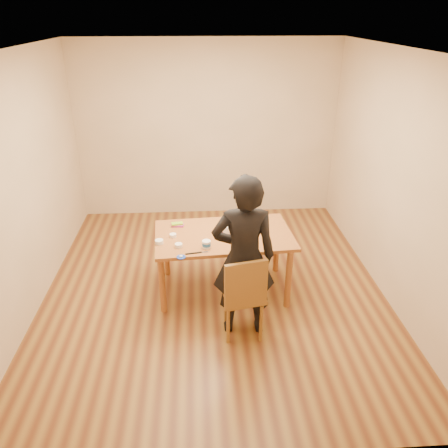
{
  "coord_description": "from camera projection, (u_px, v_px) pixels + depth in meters",
  "views": [
    {
      "loc": [
        -0.16,
        -4.42,
        3.04
      ],
      "look_at": [
        0.12,
        -0.09,
        0.9
      ],
      "focal_mm": 35.0,
      "sensor_mm": 36.0,
      "label": 1
    }
  ],
  "objects": [
    {
      "name": "room_shell",
      "position": [
        212.0,
        173.0,
        5.01
      ],
      "size": [
        4.0,
        4.5,
        2.7
      ],
      "color": "#5E2F17",
      "rests_on": "ground"
    },
    {
      "name": "dining_table",
      "position": [
        224.0,
        235.0,
        4.95
      ],
      "size": [
        1.6,
        1.02,
        0.04
      ],
      "primitive_type": "cube",
      "rotation": [
        0.0,
        0.0,
        0.07
      ],
      "color": "brown",
      "rests_on": "floor"
    },
    {
      "name": "dining_chair",
      "position": [
        243.0,
        295.0,
        4.39
      ],
      "size": [
        0.46,
        0.46,
        0.04
      ],
      "primitive_type": "cube",
      "rotation": [
        0.0,
        0.0,
        0.21
      ],
      "color": "brown",
      "rests_on": "floor"
    },
    {
      "name": "cake_plate",
      "position": [
        233.0,
        232.0,
        4.97
      ],
      "size": [
        0.28,
        0.28,
        0.02
      ],
      "primitive_type": "cylinder",
      "color": "#B90C27",
      "rests_on": "dining_table"
    },
    {
      "name": "cake",
      "position": [
        233.0,
        228.0,
        4.95
      ],
      "size": [
        0.25,
        0.25,
        0.08
      ],
      "primitive_type": "cylinder",
      "color": "white",
      "rests_on": "cake_plate"
    },
    {
      "name": "frosting_dome",
      "position": [
        233.0,
        224.0,
        4.93
      ],
      "size": [
        0.24,
        0.24,
        0.03
      ],
      "primitive_type": "ellipsoid",
      "color": "white",
      "rests_on": "cake"
    },
    {
      "name": "frosting_tub",
      "position": [
        206.0,
        244.0,
        4.65
      ],
      "size": [
        0.09,
        0.09,
        0.08
      ],
      "primitive_type": "cylinder",
      "color": "white",
      "rests_on": "dining_table"
    },
    {
      "name": "frosting_lid",
      "position": [
        181.0,
        257.0,
        4.48
      ],
      "size": [
        0.1,
        0.1,
        0.01
      ],
      "primitive_type": "cylinder",
      "color": "#1937A6",
      "rests_on": "dining_table"
    },
    {
      "name": "frosting_dollop",
      "position": [
        181.0,
        256.0,
        4.47
      ],
      "size": [
        0.04,
        0.04,
        0.02
      ],
      "primitive_type": "ellipsoid",
      "color": "white",
      "rests_on": "frosting_lid"
    },
    {
      "name": "ramekin_green",
      "position": [
        179.0,
        245.0,
        4.67
      ],
      "size": [
        0.08,
        0.08,
        0.04
      ],
      "primitive_type": "cylinder",
      "color": "white",
      "rests_on": "dining_table"
    },
    {
      "name": "ramekin_yellow",
      "position": [
        173.0,
        235.0,
        4.88
      ],
      "size": [
        0.08,
        0.08,
        0.04
      ],
      "primitive_type": "cylinder",
      "color": "white",
      "rests_on": "dining_table"
    },
    {
      "name": "ramekin_multi",
      "position": [
        159.0,
        242.0,
        4.73
      ],
      "size": [
        0.09,
        0.09,
        0.04
      ],
      "primitive_type": "cylinder",
      "color": "white",
      "rests_on": "dining_table"
    },
    {
      "name": "candy_box_pink",
      "position": [
        178.0,
        225.0,
        5.12
      ],
      "size": [
        0.14,
        0.08,
        0.02
      ],
      "primitive_type": "cube",
      "rotation": [
        0.0,
        0.0,
        -0.09
      ],
      "color": "#E8368F",
      "rests_on": "dining_table"
    },
    {
      "name": "candy_box_green",
      "position": [
        177.0,
        224.0,
        5.11
      ],
      "size": [
        0.14,
        0.09,
        0.02
      ],
      "primitive_type": "cube",
      "rotation": [
        0.0,
        0.0,
        0.16
      ],
      "color": "green",
      "rests_on": "candy_box_pink"
    },
    {
      "name": "spatula",
      "position": [
        194.0,
        253.0,
        4.55
      ],
      "size": [
        0.18,
        0.05,
        0.01
      ],
      "primitive_type": "cube",
      "rotation": [
        0.0,
        0.0,
        0.17
      ],
      "color": "black",
      "rests_on": "dining_table"
    },
    {
      "name": "person",
      "position": [
        244.0,
        258.0,
        4.25
      ],
      "size": [
        0.63,
        0.42,
        1.72
      ],
      "primitive_type": "imported",
      "rotation": [
        0.0,
        0.0,
        3.13
      ],
      "color": "black",
      "rests_on": "floor"
    }
  ]
}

